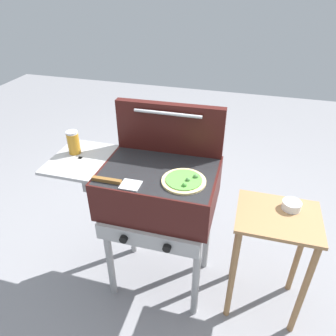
% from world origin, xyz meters
% --- Properties ---
extents(ground_plane, '(8.00, 8.00, 0.00)m').
position_xyz_m(ground_plane, '(0.00, 0.00, 0.00)').
color(ground_plane, gray).
extents(grill, '(0.96, 0.53, 0.90)m').
position_xyz_m(grill, '(-0.01, -0.00, 0.76)').
color(grill, '#38110F').
rests_on(grill, ground_plane).
extents(grill_lid_open, '(0.63, 0.09, 0.30)m').
position_xyz_m(grill_lid_open, '(0.00, 0.21, 1.05)').
color(grill_lid_open, '#38110F').
rests_on(grill_lid_open, grill).
extents(pizza_veggie, '(0.23, 0.23, 0.04)m').
position_xyz_m(pizza_veggie, '(0.16, -0.08, 0.91)').
color(pizza_veggie, '#E0C17F').
rests_on(pizza_veggie, grill).
extents(sauce_jar, '(0.07, 0.07, 0.14)m').
position_xyz_m(sauce_jar, '(-0.54, 0.05, 0.97)').
color(sauce_jar, '#B77A1E').
rests_on(sauce_jar, grill).
extents(spatula, '(0.26, 0.09, 0.02)m').
position_xyz_m(spatula, '(-0.17, -0.18, 0.91)').
color(spatula, '#B7BABF').
rests_on(spatula, grill).
extents(prep_table, '(0.44, 0.36, 0.73)m').
position_xyz_m(prep_table, '(0.66, 0.00, 0.52)').
color(prep_table, olive).
rests_on(prep_table, ground_plane).
extents(topping_bowl_near, '(0.10, 0.10, 0.04)m').
position_xyz_m(topping_bowl_near, '(0.72, 0.08, 0.75)').
color(topping_bowl_near, silver).
rests_on(topping_bowl_near, prep_table).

